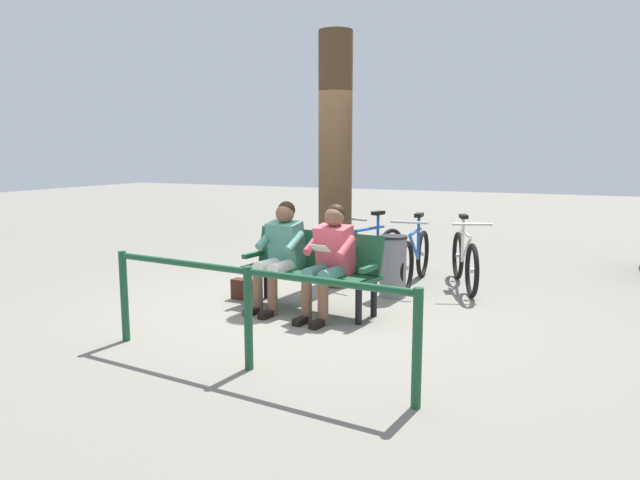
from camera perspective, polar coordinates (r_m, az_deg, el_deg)
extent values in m
plane|color=slate|center=(6.64, -2.05, -6.60)|extent=(40.00, 40.00, 0.00)
cube|color=#194C2D|center=(6.42, -1.11, -3.24)|extent=(1.64, 0.65, 0.05)
cube|color=#194C2D|center=(6.54, -0.20, -0.93)|extent=(1.60, 0.35, 0.42)
cube|color=#194C2D|center=(6.02, 4.95, -2.77)|extent=(0.11, 0.40, 0.05)
cube|color=#194C2D|center=(6.84, -6.44, -1.41)|extent=(0.11, 0.40, 0.05)
cylinder|color=black|center=(5.97, 3.81, -6.39)|extent=(0.07, 0.07, 0.40)
cylinder|color=black|center=(6.76, -7.03, -4.66)|extent=(0.07, 0.07, 0.40)
cylinder|color=black|center=(6.27, 5.30, -5.69)|extent=(0.07, 0.07, 0.40)
cylinder|color=black|center=(7.01, -5.27, -4.13)|extent=(0.07, 0.07, 0.40)
cube|color=#D84C59|center=(6.22, 1.47, -0.96)|extent=(0.42, 0.36, 0.55)
sphere|color=brown|center=(6.15, 1.39, 2.27)|extent=(0.21, 0.21, 0.21)
sphere|color=black|center=(6.17, 1.53, 2.63)|extent=(0.20, 0.20, 0.20)
cylinder|color=#4C8C7A|center=(6.04, 1.31, -3.37)|extent=(0.20, 0.42, 0.15)
cylinder|color=brown|center=(5.94, 0.30, -6.22)|extent=(0.11, 0.11, 0.45)
cube|color=black|center=(5.91, -0.22, -8.21)|extent=(0.12, 0.23, 0.07)
cylinder|color=#D84C59|center=(6.01, 2.53, -0.71)|extent=(0.13, 0.31, 0.23)
cylinder|color=#4C8C7A|center=(6.14, -0.30, -3.17)|extent=(0.20, 0.42, 0.15)
cylinder|color=brown|center=(6.04, -1.32, -5.96)|extent=(0.11, 0.11, 0.45)
cube|color=black|center=(6.01, -1.84, -7.91)|extent=(0.12, 0.23, 0.07)
cylinder|color=#D84C59|center=(6.21, -0.68, -0.39)|extent=(0.13, 0.31, 0.23)
cube|color=silver|center=(5.96, 0.00, -0.80)|extent=(0.21, 0.15, 0.09)
cube|color=#4C8C7A|center=(6.56, -3.33, -0.46)|extent=(0.42, 0.36, 0.55)
sphere|color=brown|center=(6.50, -3.46, 2.60)|extent=(0.21, 0.21, 0.21)
sphere|color=black|center=(6.52, -3.31, 2.95)|extent=(0.20, 0.20, 0.20)
cylinder|color=white|center=(6.39, -3.63, -2.73)|extent=(0.20, 0.42, 0.15)
cylinder|color=brown|center=(6.29, -4.68, -5.40)|extent=(0.11, 0.11, 0.45)
cube|color=black|center=(6.26, -5.21, -7.27)|extent=(0.12, 0.23, 0.07)
cylinder|color=#4C8C7A|center=(6.34, -2.50, -0.20)|extent=(0.13, 0.31, 0.23)
cylinder|color=white|center=(6.50, -5.06, -2.54)|extent=(0.20, 0.42, 0.15)
cylinder|color=brown|center=(6.41, -6.12, -5.15)|extent=(0.11, 0.11, 0.45)
cube|color=black|center=(6.38, -6.65, -6.99)|extent=(0.12, 0.23, 0.07)
cylinder|color=#4C8C7A|center=(6.58, -5.37, 0.09)|extent=(0.13, 0.31, 0.23)
cube|color=#3F1E14|center=(7.03, -7.43, -4.81)|extent=(0.30, 0.15, 0.24)
cylinder|color=#4C3823|center=(7.53, 1.51, 7.69)|extent=(0.43, 0.43, 3.24)
cylinder|color=slate|center=(7.10, 7.16, -2.69)|extent=(0.32, 0.32, 0.72)
cylinder|color=black|center=(7.03, 7.22, 0.30)|extent=(0.34, 0.34, 0.03)
torus|color=black|center=(7.24, 14.67, -2.92)|extent=(0.29, 0.64, 0.66)
cylinder|color=silver|center=(7.24, 14.67, -2.92)|extent=(0.07, 0.07, 0.06)
torus|color=black|center=(8.23, 13.37, -1.49)|extent=(0.29, 0.64, 0.66)
cylinder|color=silver|center=(8.23, 13.37, -1.49)|extent=(0.07, 0.07, 0.06)
cylinder|color=silver|center=(7.68, 14.08, 0.63)|extent=(0.26, 0.61, 0.04)
cylinder|color=silver|center=(7.63, 14.13, -0.95)|extent=(0.25, 0.57, 0.43)
cylinder|color=silver|center=(7.87, 13.83, 0.24)|extent=(0.04, 0.04, 0.55)
cube|color=black|center=(7.83, 13.90, 2.26)|extent=(0.16, 0.24, 0.05)
cylinder|color=#B2B2B7|center=(7.26, 14.68, 1.50)|extent=(0.46, 0.20, 0.03)
torus|color=black|center=(7.28, 8.46, -2.66)|extent=(0.10, 0.66, 0.66)
cylinder|color=silver|center=(7.28, 8.46, -2.66)|extent=(0.05, 0.06, 0.06)
torus|color=black|center=(8.26, 10.03, -1.35)|extent=(0.10, 0.66, 0.66)
cylinder|color=silver|center=(8.26, 10.03, -1.35)|extent=(0.05, 0.06, 0.06)
cylinder|color=#1E519E|center=(7.71, 9.37, 0.81)|extent=(0.08, 0.63, 0.04)
cylinder|color=#1E519E|center=(7.66, 9.21, -0.75)|extent=(0.07, 0.60, 0.43)
cylinder|color=#1E519E|center=(7.90, 9.63, 0.41)|extent=(0.04, 0.04, 0.55)
cube|color=black|center=(7.87, 9.68, 2.42)|extent=(0.10, 0.22, 0.05)
cylinder|color=#B2B2B7|center=(7.29, 8.74, 1.72)|extent=(0.48, 0.06, 0.03)
torus|color=black|center=(7.60, 2.62, -2.10)|extent=(0.25, 0.65, 0.66)
cylinder|color=silver|center=(7.60, 2.62, -2.10)|extent=(0.07, 0.07, 0.06)
torus|color=black|center=(8.41, 6.96, -1.11)|extent=(0.25, 0.65, 0.66)
cylinder|color=silver|center=(8.41, 6.96, -1.11)|extent=(0.07, 0.07, 0.06)
cylinder|color=#1E519E|center=(7.94, 4.93, 1.12)|extent=(0.22, 0.62, 0.04)
cylinder|color=#1E519E|center=(7.90, 4.57, -0.38)|extent=(0.21, 0.58, 0.43)
cylinder|color=#1E519E|center=(8.10, 5.70, 0.68)|extent=(0.04, 0.04, 0.55)
cube|color=black|center=(8.06, 5.73, 2.65)|extent=(0.15, 0.24, 0.05)
cylinder|color=#B2B2B7|center=(7.59, 3.13, 2.09)|extent=(0.47, 0.17, 0.03)
cylinder|color=#194C2D|center=(4.07, 9.50, -10.46)|extent=(0.07, 0.07, 0.85)
cylinder|color=#194C2D|center=(4.74, -7.04, -7.64)|extent=(0.07, 0.07, 0.85)
cylinder|color=#194C2D|center=(5.69, -18.64, -5.25)|extent=(0.07, 0.07, 0.85)
cylinder|color=#194C2D|center=(4.65, -7.13, -3.08)|extent=(2.85, 0.34, 0.06)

